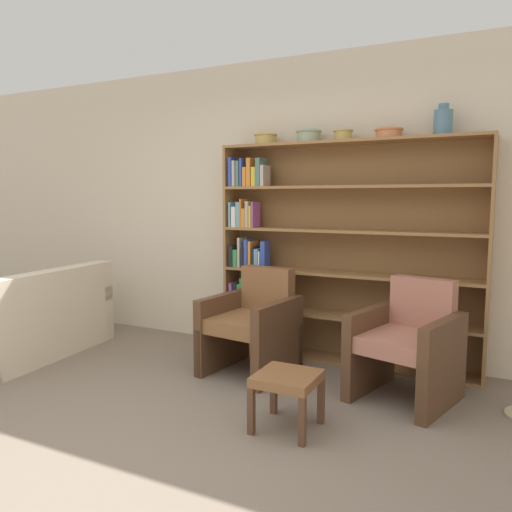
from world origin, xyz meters
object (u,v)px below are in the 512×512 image
at_px(vase_tall, 443,122).
at_px(footstool, 287,383).
at_px(armchair_leather, 253,325).
at_px(bowl_olive, 343,135).
at_px(couch, 30,324).
at_px(bowl_cream, 309,136).
at_px(bowl_slate, 266,139).
at_px(armchair_cushioned, 408,345).
at_px(bookshelf, 324,255).
at_px(bowl_copper, 389,133).

bearing_deg(vase_tall, footstool, -116.39).
distance_m(vase_tall, armchair_leather, 2.23).
bearing_deg(bowl_olive, couch, -157.18).
relative_size(bowl_olive, couch, 0.11).
bearing_deg(vase_tall, bowl_olive, 180.00).
xyz_separation_m(vase_tall, armchair_leather, (-1.38, -0.58, -1.65)).
relative_size(bowl_cream, couch, 0.14).
xyz_separation_m(bowl_cream, couch, (-2.32, -1.11, -1.71)).
bearing_deg(bowl_cream, footstool, -74.06).
xyz_separation_m(vase_tall, couch, (-3.43, -1.11, -1.76)).
xyz_separation_m(bowl_slate, armchair_cushioned, (1.42, -0.58, -1.60)).
xyz_separation_m(bowl_olive, footstool, (0.09, -1.43, -1.70)).
bearing_deg(armchair_cushioned, footstool, 70.76).
distance_m(bookshelf, armchair_cushioned, 1.18).
bearing_deg(bookshelf, bowl_olive, -7.31).
relative_size(bowl_slate, couch, 0.14).
bearing_deg(armchair_leather, vase_tall, -149.66).
xyz_separation_m(bookshelf, armchair_cushioned, (0.85, -0.60, -0.55)).
distance_m(bookshelf, bowl_copper, 1.18).
bearing_deg(armchair_cushioned, bookshelf, -19.52).
xyz_separation_m(couch, armchair_leather, (2.05, 0.53, 0.11)).
xyz_separation_m(bookshelf, bowl_olive, (0.16, -0.02, 1.05)).
bearing_deg(couch, footstool, -101.37).
bearing_deg(vase_tall, bowl_cream, 180.00).
distance_m(armchair_leather, armchair_cushioned, 1.26).
distance_m(bowl_copper, footstool, 2.24).
xyz_separation_m(bowl_cream, bowl_copper, (0.70, 0.00, -0.01)).
bearing_deg(bowl_copper, bookshelf, 177.82).
height_order(vase_tall, footstool, vase_tall).
xyz_separation_m(bookshelf, bowl_copper, (0.55, -0.02, 1.04)).
distance_m(couch, armchair_cushioned, 3.36).
height_order(bookshelf, bowl_olive, bowl_olive).
relative_size(bowl_slate, vase_tall, 0.87).
bearing_deg(armchair_cushioned, bowl_olive, -24.44).
height_order(bookshelf, footstool, bookshelf).
bearing_deg(couch, bowl_slate, -64.39).
height_order(bowl_slate, footstool, bowl_slate).
relative_size(bowl_olive, vase_tall, 0.69).
xyz_separation_m(vase_tall, armchair_cushioned, (-0.12, -0.58, -1.65)).
xyz_separation_m(bowl_copper, footstool, (-0.29, -1.43, -1.69)).
height_order(bowl_copper, footstool, bowl_copper).
distance_m(bowl_slate, vase_tall, 1.54).
bearing_deg(bowl_cream, armchair_cushioned, -30.17).
relative_size(bowl_cream, bowl_olive, 1.34).
relative_size(couch, footstool, 4.17).
relative_size(bowl_slate, armchair_leather, 0.25).
xyz_separation_m(armchair_leather, armchair_cushioned, (1.26, -0.00, 0.00)).
height_order(bowl_copper, armchair_leather, bowl_copper).
distance_m(bowl_olive, bowl_copper, 0.39).
height_order(armchair_cushioned, footstool, armchair_cushioned).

